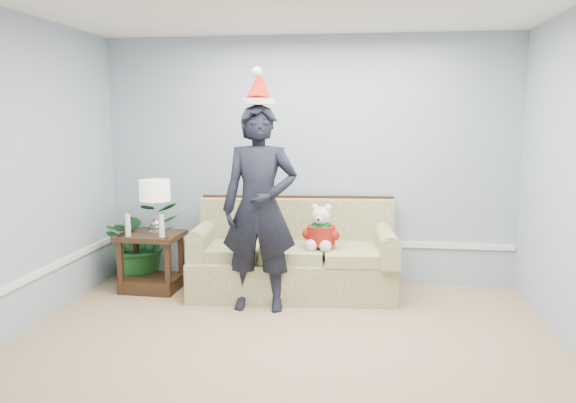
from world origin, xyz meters
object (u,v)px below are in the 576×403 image
(side_table, at_px, (152,268))
(houseplant, at_px, (141,241))
(table_lamp, at_px, (155,193))
(man, at_px, (260,208))
(sofa, at_px, (293,260))
(teddy_bear, at_px, (321,233))

(side_table, height_order, houseplant, houseplant)
(table_lamp, bearing_deg, side_table, -179.46)
(man, bearing_deg, sofa, 62.67)
(houseplant, distance_m, man, 1.72)
(houseplant, relative_size, teddy_bear, 1.99)
(table_lamp, bearing_deg, sofa, 5.60)
(houseplant, xyz_separation_m, man, (1.48, -0.70, 0.52))
(side_table, bearing_deg, man, -18.37)
(side_table, xyz_separation_m, teddy_bear, (1.80, -0.02, 0.44))
(side_table, xyz_separation_m, houseplant, (-0.23, 0.28, 0.22))
(side_table, bearing_deg, table_lamp, 0.54)
(man, bearing_deg, teddy_bear, 32.74)
(side_table, bearing_deg, houseplant, 129.10)
(man, bearing_deg, houseplant, 151.84)
(table_lamp, distance_m, houseplant, 0.72)
(table_lamp, relative_size, houseplant, 0.62)
(man, height_order, teddy_bear, man)
(sofa, distance_m, teddy_bear, 0.48)
(table_lamp, relative_size, man, 0.29)
(houseplant, bearing_deg, man, -25.25)
(sofa, relative_size, table_lamp, 3.80)
(sofa, relative_size, side_table, 3.28)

